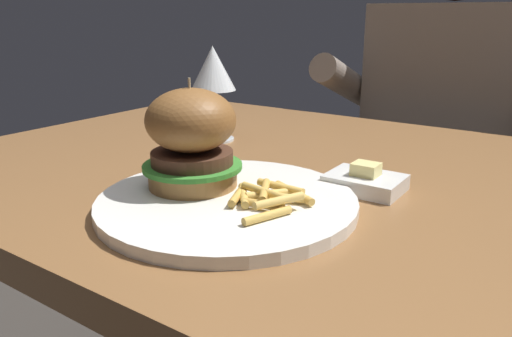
{
  "coord_description": "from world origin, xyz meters",
  "views": [
    {
      "loc": [
        0.28,
        -0.61,
        0.96
      ],
      "look_at": [
        -0.04,
        -0.16,
        0.78
      ],
      "focal_mm": 35.0,
      "sensor_mm": 36.0,
      "label": 1
    }
  ],
  "objects_px": {
    "main_plate": "(227,202)",
    "butter_dish": "(365,181)",
    "wine_glass": "(213,71)",
    "diner_person": "(436,171)",
    "burger_sandwich": "(191,138)"
  },
  "relations": [
    {
      "from": "burger_sandwich",
      "to": "butter_dish",
      "type": "bearing_deg",
      "value": 40.29
    },
    {
      "from": "main_plate",
      "to": "wine_glass",
      "type": "xyz_separation_m",
      "value": [
        -0.22,
        0.25,
        0.11
      ]
    },
    {
      "from": "wine_glass",
      "to": "diner_person",
      "type": "relative_size",
      "value": 0.14
    },
    {
      "from": "burger_sandwich",
      "to": "wine_glass",
      "type": "relative_size",
      "value": 0.8
    },
    {
      "from": "wine_glass",
      "to": "main_plate",
      "type": "bearing_deg",
      "value": -48.41
    },
    {
      "from": "butter_dish",
      "to": "diner_person",
      "type": "height_order",
      "value": "diner_person"
    },
    {
      "from": "burger_sandwich",
      "to": "wine_glass",
      "type": "distance_m",
      "value": 0.29
    },
    {
      "from": "butter_dish",
      "to": "diner_person",
      "type": "relative_size",
      "value": 0.08
    },
    {
      "from": "wine_glass",
      "to": "diner_person",
      "type": "xyz_separation_m",
      "value": [
        0.24,
        0.61,
        -0.3
      ]
    },
    {
      "from": "wine_glass",
      "to": "butter_dish",
      "type": "distance_m",
      "value": 0.36
    },
    {
      "from": "burger_sandwich",
      "to": "diner_person",
      "type": "height_order",
      "value": "diner_person"
    },
    {
      "from": "burger_sandwich",
      "to": "butter_dish",
      "type": "height_order",
      "value": "burger_sandwich"
    },
    {
      "from": "main_plate",
      "to": "butter_dish",
      "type": "height_order",
      "value": "butter_dish"
    },
    {
      "from": "main_plate",
      "to": "diner_person",
      "type": "relative_size",
      "value": 0.26
    },
    {
      "from": "main_plate",
      "to": "burger_sandwich",
      "type": "distance_m",
      "value": 0.09
    }
  ]
}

